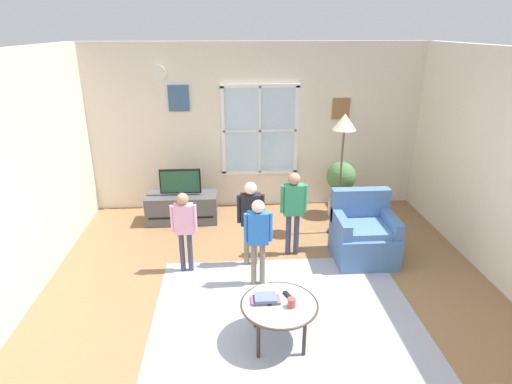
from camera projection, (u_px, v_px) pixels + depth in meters
ground_plane at (276, 323)px, 4.35m from camera, size 5.89×6.80×0.02m
back_wall at (256, 128)px, 6.79m from camera, size 5.29×0.17×2.64m
area_rug at (286, 317)px, 4.41m from camera, size 2.78×2.34×0.01m
tv_stand at (182, 208)px, 6.53m from camera, size 1.08×0.47×0.44m
television at (180, 182)px, 6.37m from camera, size 0.62×0.08×0.41m
armchair at (363, 235)px, 5.45m from camera, size 0.76×0.74×0.87m
coffee_table at (279, 306)px, 3.95m from camera, size 0.74×0.74×0.43m
book_stack at (266, 299)px, 3.97m from camera, size 0.28×0.16×0.05m
cup at (292, 303)px, 3.88m from camera, size 0.08×0.08×0.09m
remote_near_books at (268, 301)px, 3.96m from camera, size 0.05×0.14×0.02m
remote_near_cup at (288, 296)px, 4.04m from camera, size 0.09×0.14×0.02m
person_pink_shirt at (184, 223)px, 5.03m from camera, size 0.31×0.14×1.04m
person_black_shirt at (251, 214)px, 5.15m from camera, size 0.34×0.15×1.12m
person_blue_shirt at (258, 233)px, 4.75m from camera, size 0.32×0.15×1.07m
person_green_shirt at (293, 205)px, 5.39m from camera, size 0.35×0.16×1.15m
potted_plant_by_window at (341, 184)px, 6.63m from camera, size 0.46×0.46×0.89m
floor_lamp at (344, 135)px, 5.70m from camera, size 0.32×0.32×1.77m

